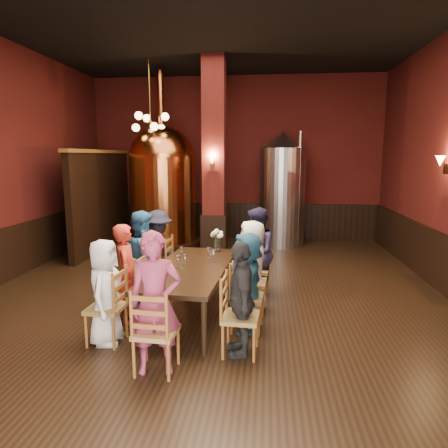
# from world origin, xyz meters

# --- Properties ---
(room) EXTENTS (10.00, 10.02, 4.50)m
(room) POSITION_xyz_m (0.00, 0.00, 2.25)
(room) COLOR black
(room) RESTS_ON ground
(wainscot_back) EXTENTS (7.90, 0.08, 1.00)m
(wainscot_back) POSITION_xyz_m (0.00, 4.96, 0.50)
(wainscot_back) COLOR black
(wainscot_back) RESTS_ON ground
(column) EXTENTS (0.58, 0.58, 4.50)m
(column) POSITION_xyz_m (-0.30, 2.80, 2.25)
(column) COLOR #48130F
(column) RESTS_ON ground
(partition) EXTENTS (0.22, 3.50, 2.40)m
(partition) POSITION_xyz_m (-3.20, 3.20, 1.20)
(partition) COLOR black
(partition) RESTS_ON ground
(pendant_cluster) EXTENTS (0.90, 0.90, 1.70)m
(pendant_cluster) POSITION_xyz_m (-1.80, 2.90, 3.10)
(pendant_cluster) COLOR #A57226
(pendant_cluster) RESTS_ON room
(sconce_wall) EXTENTS (0.20, 0.20, 0.36)m
(sconce_wall) POSITION_xyz_m (3.90, 0.80, 2.20)
(sconce_wall) COLOR black
(sconce_wall) RESTS_ON room
(sconce_column) EXTENTS (0.20, 0.20, 0.36)m
(sconce_column) POSITION_xyz_m (-0.30, 2.50, 2.20)
(sconce_column) COLOR black
(sconce_column) RESTS_ON column
(dining_table) EXTENTS (1.15, 2.46, 0.75)m
(dining_table) POSITION_xyz_m (-0.16, -0.84, 0.69)
(dining_table) COLOR black
(dining_table) RESTS_ON ground
(chair_0) EXTENTS (0.49, 0.49, 0.92)m
(chair_0) POSITION_xyz_m (-1.07, -1.78, 0.46)
(chair_0) COLOR olive
(chair_0) RESTS_ON ground
(person_0) EXTENTS (0.46, 0.67, 1.33)m
(person_0) POSITION_xyz_m (-1.07, -1.78, 0.67)
(person_0) COLOR white
(person_0) RESTS_ON ground
(chair_1) EXTENTS (0.49, 0.49, 0.92)m
(chair_1) POSITION_xyz_m (-1.03, -1.11, 0.46)
(chair_1) COLOR olive
(chair_1) RESTS_ON ground
(person_1) EXTENTS (0.45, 0.58, 1.41)m
(person_1) POSITION_xyz_m (-1.03, -1.11, 0.70)
(person_1) COLOR red
(person_1) RESTS_ON ground
(chair_2) EXTENTS (0.49, 0.49, 0.92)m
(chair_2) POSITION_xyz_m (-0.99, -0.46, 0.46)
(chair_2) COLOR olive
(chair_2) RESTS_ON ground
(person_2) EXTENTS (0.52, 0.80, 1.50)m
(person_2) POSITION_xyz_m (-0.99, -0.46, 0.75)
(person_2) COLOR #2A628D
(person_2) RESTS_ON ground
(chair_3) EXTENTS (0.49, 0.49, 0.92)m
(chair_3) POSITION_xyz_m (-0.95, 0.21, 0.46)
(chair_3) COLOR olive
(chair_3) RESTS_ON ground
(person_3) EXTENTS (0.76, 1.03, 1.42)m
(person_3) POSITION_xyz_m (-0.95, 0.21, 0.71)
(person_3) COLOR black
(person_3) RESTS_ON ground
(chair_4) EXTENTS (0.49, 0.49, 0.92)m
(chair_4) POSITION_xyz_m (0.63, -1.89, 0.46)
(chair_4) COLOR olive
(chair_4) RESTS_ON ground
(person_4) EXTENTS (0.47, 0.85, 1.37)m
(person_4) POSITION_xyz_m (0.63, -1.89, 0.68)
(person_4) COLOR black
(person_4) RESTS_ON ground
(chair_5) EXTENTS (0.49, 0.49, 0.92)m
(chair_5) POSITION_xyz_m (0.67, -1.22, 0.46)
(chair_5) COLOR olive
(chair_5) RESTS_ON ground
(person_5) EXTENTS (0.42, 1.26, 1.35)m
(person_5) POSITION_xyz_m (0.67, -1.22, 0.67)
(person_5) COLOR #2C6B86
(person_5) RESTS_ON ground
(chair_6) EXTENTS (0.49, 0.49, 0.92)m
(chair_6) POSITION_xyz_m (0.71, -0.56, 0.46)
(chair_6) COLOR olive
(chair_6) RESTS_ON ground
(person_6) EXTENTS (0.44, 0.68, 1.40)m
(person_6) POSITION_xyz_m (0.71, -0.56, 0.70)
(person_6) COLOR white
(person_6) RESTS_ON ground
(chair_7) EXTENTS (0.49, 0.49, 0.92)m
(chair_7) POSITION_xyz_m (0.75, 0.11, 0.46)
(chair_7) COLOR olive
(chair_7) RESTS_ON ground
(person_7) EXTENTS (0.41, 0.75, 1.50)m
(person_7) POSITION_xyz_m (0.75, 0.11, 0.75)
(person_7) COLOR #211D3B
(person_7) RESTS_ON ground
(chair_8) EXTENTS (0.49, 0.49, 0.92)m
(chair_8) POSITION_xyz_m (-0.26, -2.39, 0.46)
(chair_8) COLOR olive
(chair_8) RESTS_ON ground
(person_8) EXTENTS (0.63, 0.48, 1.56)m
(person_8) POSITION_xyz_m (-0.26, -2.39, 0.78)
(person_8) COLOR #91304F
(person_8) RESTS_ON ground
(copper_kettle) EXTENTS (2.18, 2.18, 4.36)m
(copper_kettle) POSITION_xyz_m (-1.70, 3.49, 1.59)
(copper_kettle) COLOR black
(copper_kettle) RESTS_ON ground
(steel_vessel) EXTENTS (1.26, 1.26, 2.94)m
(steel_vessel) POSITION_xyz_m (1.30, 4.17, 1.47)
(steel_vessel) COLOR #B2B2B7
(steel_vessel) RESTS_ON ground
(rose_vase) EXTENTS (0.22, 0.22, 0.38)m
(rose_vase) POSITION_xyz_m (0.09, 0.15, 1.00)
(rose_vase) COLOR white
(rose_vase) RESTS_ON dining_table
(wine_glass_0) EXTENTS (0.07, 0.07, 0.17)m
(wine_glass_0) POSITION_xyz_m (0.12, -0.50, 0.83)
(wine_glass_0) COLOR white
(wine_glass_0) RESTS_ON dining_table
(wine_glass_1) EXTENTS (0.07, 0.07, 0.17)m
(wine_glass_1) POSITION_xyz_m (-0.41, -0.33, 0.83)
(wine_glass_1) COLOR white
(wine_glass_1) RESTS_ON dining_table
(wine_glass_2) EXTENTS (0.07, 0.07, 0.17)m
(wine_glass_2) POSITION_xyz_m (0.02, -0.31, 0.83)
(wine_glass_2) COLOR white
(wine_glass_2) RESTS_ON dining_table
(wine_glass_3) EXTENTS (0.07, 0.07, 0.17)m
(wine_glass_3) POSITION_xyz_m (-0.26, -0.79, 0.83)
(wine_glass_3) COLOR white
(wine_glass_3) RESTS_ON dining_table
(wine_glass_4) EXTENTS (0.07, 0.07, 0.17)m
(wine_glass_4) POSITION_xyz_m (0.08, -0.52, 0.83)
(wine_glass_4) COLOR white
(wine_glass_4) RESTS_ON dining_table
(wine_glass_5) EXTENTS (0.07, 0.07, 0.17)m
(wine_glass_5) POSITION_xyz_m (-0.35, -0.86, 0.83)
(wine_glass_5) COLOR white
(wine_glass_5) RESTS_ON dining_table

